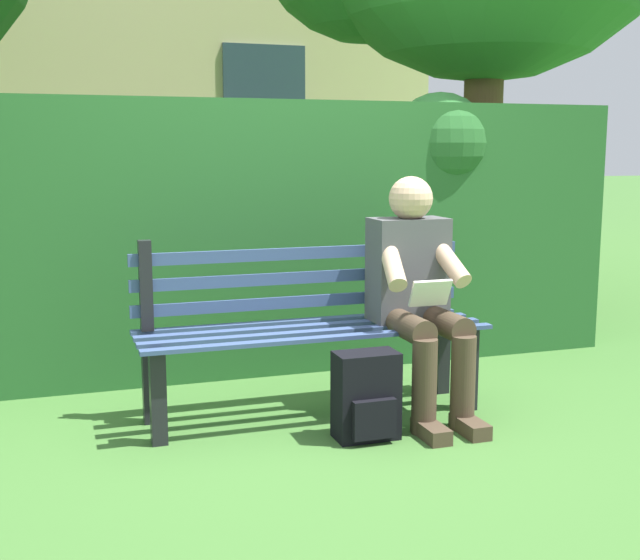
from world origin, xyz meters
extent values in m
plane|color=#3D6B2D|center=(0.00, 0.00, 0.00)|extent=(60.00, 60.00, 0.00)
cube|color=black|center=(-0.78, 0.15, 0.21)|extent=(0.07, 0.07, 0.43)
cube|color=black|center=(0.78, 0.15, 0.21)|extent=(0.07, 0.07, 0.43)
cube|color=black|center=(-0.78, -0.15, 0.21)|extent=(0.07, 0.07, 0.43)
cube|color=black|center=(0.78, -0.15, 0.21)|extent=(0.07, 0.07, 0.43)
cube|color=#384C7A|center=(0.00, -0.20, 0.44)|extent=(1.72, 0.06, 0.02)
cube|color=#384C7A|center=(0.00, -0.07, 0.44)|extent=(1.72, 0.06, 0.02)
cube|color=#384C7A|center=(0.00, 0.07, 0.44)|extent=(1.72, 0.06, 0.02)
cube|color=#384C7A|center=(0.00, 0.20, 0.44)|extent=(1.72, 0.06, 0.02)
cube|color=black|center=(-0.78, -0.19, 0.67)|extent=(0.06, 0.06, 0.44)
cube|color=black|center=(0.78, -0.19, 0.67)|extent=(0.06, 0.06, 0.44)
cube|color=#384C7A|center=(0.00, -0.19, 0.54)|extent=(1.72, 0.02, 0.06)
cube|color=#384C7A|center=(0.00, -0.19, 0.67)|extent=(1.72, 0.02, 0.06)
cube|color=#384C7A|center=(0.00, -0.19, 0.79)|extent=(1.72, 0.02, 0.06)
cube|color=#4C4C51|center=(-0.51, -0.02, 0.71)|extent=(0.38, 0.22, 0.52)
sphere|color=#D8AD8C|center=(-0.51, 0.00, 1.07)|extent=(0.22, 0.22, 0.22)
cylinder|color=#473828|center=(-0.61, 0.19, 0.47)|extent=(0.13, 0.42, 0.13)
cylinder|color=#473828|center=(-0.41, 0.19, 0.47)|extent=(0.13, 0.42, 0.13)
cylinder|color=#473828|center=(-0.61, 0.40, 0.22)|extent=(0.12, 0.12, 0.45)
cylinder|color=#473828|center=(-0.41, 0.40, 0.22)|extent=(0.12, 0.12, 0.45)
cube|color=#473828|center=(-0.61, 0.48, 0.04)|extent=(0.10, 0.24, 0.07)
cube|color=#473828|center=(-0.41, 0.48, 0.04)|extent=(0.10, 0.24, 0.07)
cylinder|color=#D8AD8C|center=(-0.66, 0.12, 0.77)|extent=(0.14, 0.32, 0.26)
cylinder|color=#D8AD8C|center=(-0.36, 0.12, 0.77)|extent=(0.14, 0.32, 0.26)
cube|color=white|center=(-0.51, 0.24, 0.63)|extent=(0.20, 0.07, 0.13)
cube|color=#265B28|center=(0.44, -1.10, 0.79)|extent=(5.34, 0.70, 1.59)
sphere|color=#265B28|center=(-1.16, -0.99, 1.35)|extent=(0.63, 0.63, 0.63)
cylinder|color=brown|center=(-2.03, -1.97, 1.26)|extent=(0.30, 0.30, 2.51)
cube|color=#334756|center=(-1.05, -4.91, 1.81)|extent=(0.90, 0.04, 1.20)
cube|color=black|center=(-0.13, 0.37, 0.20)|extent=(0.29, 0.17, 0.40)
cube|color=black|center=(-0.13, 0.48, 0.12)|extent=(0.20, 0.04, 0.18)
cylinder|color=black|center=(-0.22, 0.28, 0.22)|extent=(0.04, 0.04, 0.24)
cylinder|color=black|center=(-0.04, 0.28, 0.22)|extent=(0.04, 0.04, 0.24)
camera|label=1|loc=(1.20, 3.67, 1.31)|focal=45.35mm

